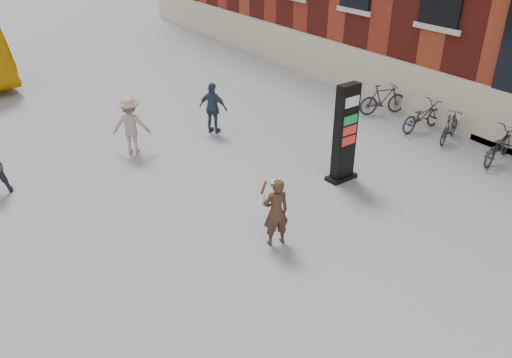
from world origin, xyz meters
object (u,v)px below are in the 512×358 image
bike_6 (422,116)px  bike_5 (450,127)px  woman (276,211)px  bike_4 (499,145)px  bike_7 (383,99)px  pedestrian_b (131,125)px  info_pylon (345,134)px  pedestrian_c (213,108)px

bike_6 → bike_5: bearing=177.1°
woman → bike_4: size_ratio=0.84×
bike_6 → bike_7: (0.00, 1.81, 0.06)m
pedestrian_b → bike_5: (8.82, -4.56, -0.39)m
bike_5 → bike_6: (0.00, 1.13, 0.01)m
pedestrian_b → info_pylon: bearing=160.0°
bike_7 → pedestrian_c: bearing=91.0°
woman → bike_7: (7.85, 4.68, -0.27)m
pedestrian_c → bike_5: 7.60m
info_pylon → bike_5: size_ratio=1.68×
woman → pedestrian_c: 6.64m
info_pylon → bike_4: bearing=-23.7°
woman → bike_7: 9.14m
pedestrian_b → bike_4: 10.84m
pedestrian_c → bike_4: size_ratio=0.89×
pedestrian_b → pedestrian_c: 2.81m
pedestrian_b → bike_4: bearing=172.9°
pedestrian_c → info_pylon: bearing=160.3°
info_pylon → woman: 3.63m
bike_7 → pedestrian_b: bearing=96.4°
info_pylon → pedestrian_c: bearing=101.1°
bike_6 → bike_7: 1.81m
bike_6 → woman: bearing=107.2°
info_pylon → bike_5: (4.61, 0.18, -0.86)m
info_pylon → bike_6: size_ratio=1.44×
woman → pedestrian_c: bearing=-94.7°
info_pylon → bike_5: info_pylon is taller
pedestrian_b → bike_5: pedestrian_b is taller
woman → bike_5: woman is taller
woman → bike_6: woman is taller
bike_7 → woman: bearing=137.6°
bike_4 → bike_6: size_ratio=1.02×
pedestrian_c → bike_4: (6.01, -6.37, -0.35)m
pedestrian_b → bike_6: pedestrian_b is taller
pedestrian_b → bike_6: (8.82, -3.43, -0.38)m
info_pylon → woman: info_pylon is taller
pedestrian_c → bike_5: bearing=-163.6°
pedestrian_c → bike_6: bearing=-156.2°
bike_4 → bike_7: (0.00, 4.68, 0.05)m
bike_4 → bike_5: size_ratio=1.19×
bike_5 → woman: bearing=81.4°
pedestrian_c → bike_6: size_ratio=0.91×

